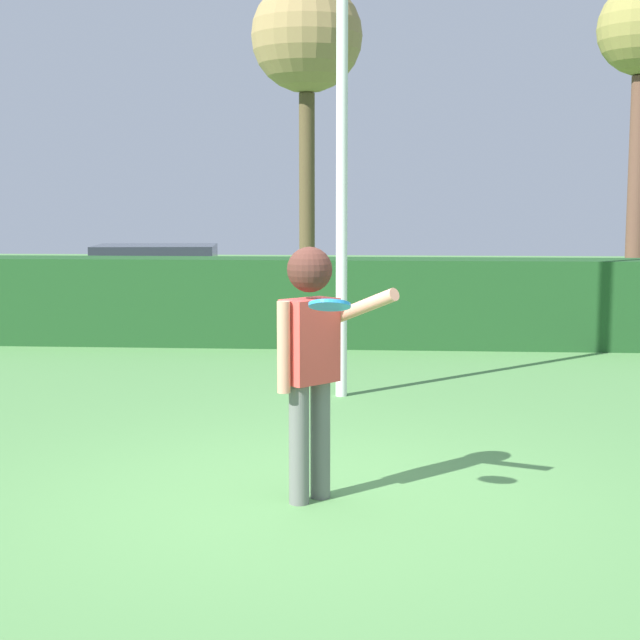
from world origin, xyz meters
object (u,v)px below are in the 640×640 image
Objects in this scene: lamppost at (342,22)px; parked_car_black at (156,275)px; person at (311,344)px; birch_tree at (307,42)px; frisbee at (330,305)px.

parked_car_black is (-3.83, 7.58, -3.21)m from lamppost.
person is 0.25× the size of birch_tree.
birch_tree is at bearing 94.92° from person.
person is 17.38m from birch_tree.
frisbee is 17.80m from birch_tree.
parked_car_black is 7.80m from birch_tree.
birch_tree is (-1.47, 13.02, 1.85)m from lamppost.
parked_car_black is 0.61× the size of birch_tree.
lamppost is at bearing 89.51° from person.
parked_car_black is (-3.96, 11.75, -0.75)m from frisbee.
birch_tree is (-1.44, 16.69, 4.64)m from person.
frisbee is at bearing -71.37° from parked_car_black.
lamppost is 13.24m from birch_tree.
birch_tree is at bearing 95.31° from frisbee.
person is 0.62m from frisbee.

